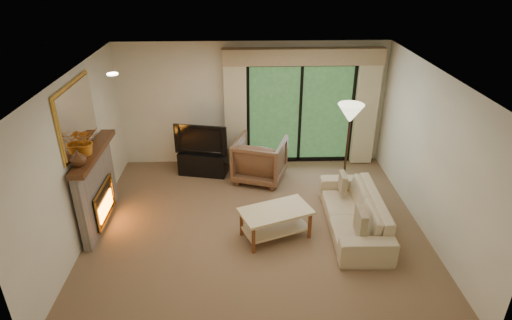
{
  "coord_description": "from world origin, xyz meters",
  "views": [
    {
      "loc": [
        -0.22,
        -5.97,
        4.22
      ],
      "look_at": [
        0.0,
        0.3,
        1.1
      ],
      "focal_mm": 30.0,
      "sensor_mm": 36.0,
      "label": 1
    }
  ],
  "objects_px": {
    "sofa": "(354,212)",
    "coffee_table": "(275,223)",
    "armchair": "(260,159)",
    "media_console": "(203,162)"
  },
  "relations": [
    {
      "from": "media_console",
      "to": "sofa",
      "type": "bearing_deg",
      "value": -25.81
    },
    {
      "from": "sofa",
      "to": "coffee_table",
      "type": "bearing_deg",
      "value": -80.53
    },
    {
      "from": "sofa",
      "to": "armchair",
      "type": "bearing_deg",
      "value": -138.39
    },
    {
      "from": "coffee_table",
      "to": "sofa",
      "type": "bearing_deg",
      "value": -13.11
    },
    {
      "from": "sofa",
      "to": "coffee_table",
      "type": "distance_m",
      "value": 1.33
    },
    {
      "from": "armchair",
      "to": "coffee_table",
      "type": "bearing_deg",
      "value": 113.04
    },
    {
      "from": "armchair",
      "to": "coffee_table",
      "type": "xyz_separation_m",
      "value": [
        0.17,
        -1.94,
        -0.19
      ]
    },
    {
      "from": "armchair",
      "to": "sofa",
      "type": "distance_m",
      "value": 2.3
    },
    {
      "from": "armchair",
      "to": "media_console",
      "type": "bearing_deg",
      "value": 3.72
    },
    {
      "from": "coffee_table",
      "to": "armchair",
      "type": "bearing_deg",
      "value": 73.73
    }
  ]
}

